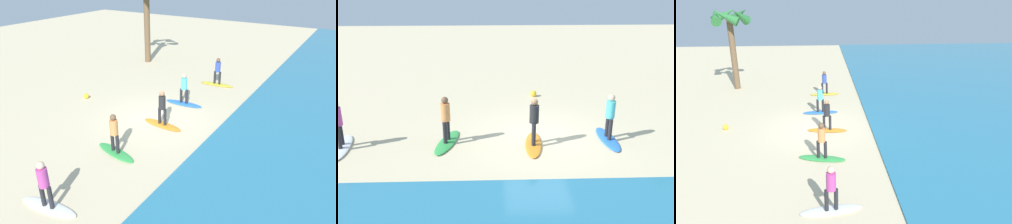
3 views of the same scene
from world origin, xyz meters
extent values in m
plane|color=beige|center=(0.00, 0.00, 0.00)|extent=(60.00, 60.00, 0.00)
ellipsoid|color=yellow|center=(-6.19, 0.58, 0.04)|extent=(0.72, 2.14, 0.09)
cylinder|color=#232328|center=(-6.20, 0.74, 0.48)|extent=(0.14, 0.14, 0.78)
cylinder|color=#232328|center=(-6.18, 0.42, 0.48)|extent=(0.14, 0.14, 0.78)
cylinder|color=#334CAD|center=(-6.19, 0.58, 1.18)|extent=(0.32, 0.32, 0.62)
sphere|color=brown|center=(-6.19, 0.58, 1.61)|extent=(0.24, 0.24, 0.24)
ellipsoid|color=blue|center=(-2.45, 0.27, 0.04)|extent=(0.66, 2.12, 0.09)
cylinder|color=#232328|center=(-2.46, 0.43, 0.48)|extent=(0.14, 0.14, 0.78)
cylinder|color=#232328|center=(-2.44, 0.11, 0.48)|extent=(0.14, 0.14, 0.78)
cylinder|color=#4CC6D1|center=(-2.45, 0.27, 1.18)|extent=(0.32, 0.32, 0.62)
sphere|color=beige|center=(-2.45, 0.27, 1.61)|extent=(0.24, 0.24, 0.24)
ellipsoid|color=orange|center=(0.27, 0.63, 0.04)|extent=(0.76, 2.14, 0.09)
cylinder|color=#232328|center=(0.28, 0.79, 0.48)|extent=(0.14, 0.14, 0.78)
cylinder|color=#232328|center=(0.25, 0.47, 0.48)|extent=(0.14, 0.14, 0.78)
cylinder|color=#262628|center=(0.27, 0.63, 1.18)|extent=(0.32, 0.32, 0.62)
sphere|color=#9E704C|center=(0.27, 0.63, 1.61)|extent=(0.24, 0.24, 0.24)
ellipsoid|color=green|center=(3.30, 0.34, 0.04)|extent=(1.00, 2.17, 0.09)
cylinder|color=#232328|center=(3.33, 0.50, 0.48)|extent=(0.14, 0.14, 0.78)
cylinder|color=#232328|center=(3.26, 0.18, 0.48)|extent=(0.14, 0.14, 0.78)
cylinder|color=#E58C4C|center=(3.30, 0.34, 1.18)|extent=(0.32, 0.32, 0.62)
sphere|color=brown|center=(3.30, 0.34, 1.61)|extent=(0.24, 0.24, 0.24)
ellipsoid|color=white|center=(6.86, 0.64, 0.04)|extent=(0.81, 2.15, 0.09)
cylinder|color=#232328|center=(6.84, 0.79, 0.48)|extent=(0.14, 0.14, 0.78)
cylinder|color=#232328|center=(6.88, 0.48, 0.48)|extent=(0.14, 0.14, 0.78)
cylinder|color=#B74293|center=(6.86, 0.64, 1.18)|extent=(0.32, 0.32, 0.62)
sphere|color=beige|center=(6.86, 0.64, 1.61)|extent=(0.24, 0.24, 0.24)
cylinder|color=brown|center=(-8.30, -6.14, 2.59)|extent=(0.44, 0.44, 5.18)
cone|color=#2D7538|center=(-7.40, -6.14, 5.43)|extent=(0.70, 1.93, 1.40)
cone|color=#2D7538|center=(-8.02, -5.28, 5.43)|extent=(2.05, 1.26, 1.40)
cone|color=#2D7538|center=(-9.03, -5.61, 5.43)|extent=(1.70, 1.97, 1.40)
cone|color=#2D7538|center=(-9.03, -6.67, 5.43)|extent=(1.70, 1.97, 1.40)
cone|color=#2D7538|center=(-8.02, -6.99, 5.43)|extent=(2.05, 1.26, 1.40)
sphere|color=yellow|center=(-0.29, -4.81, 0.15)|extent=(0.30, 0.30, 0.30)
camera|label=1|loc=(11.53, 7.85, 6.93)|focal=34.19mm
camera|label=2|loc=(1.65, 12.50, 5.74)|focal=40.38mm
camera|label=3|loc=(15.35, 0.44, 6.76)|focal=33.06mm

